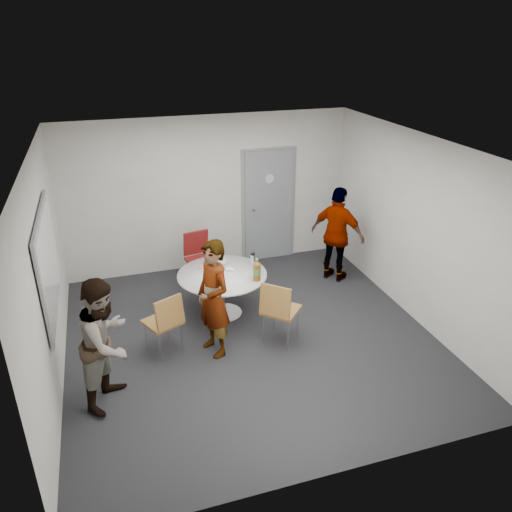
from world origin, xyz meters
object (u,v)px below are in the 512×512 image
object	(u,v)px
door	(268,206)
chair_far	(199,253)
person_left	(106,342)
whiteboard	(49,263)
table	(225,279)
chair_near_left	(166,319)
person_main	(213,299)
person_right	(337,235)
chair_near_right	(279,307)

from	to	relation	value
door	chair_far	world-z (taller)	door
door	person_left	xyz separation A→B (m)	(-3.01, -3.18, -0.23)
whiteboard	person_left	distance (m)	1.24
table	chair_near_left	world-z (taller)	table
person_main	whiteboard	bearing A→B (deg)	-119.76
chair_near_left	person_main	world-z (taller)	person_main
whiteboard	door	bearing A→B (deg)	32.66
whiteboard	person_main	size ratio (longest dim) A/B	1.17
chair_far	person_left	world-z (taller)	person_left
chair_far	person_main	size ratio (longest dim) A/B	0.58
door	person_main	world-z (taller)	door
door	table	bearing A→B (deg)	-126.13
door	chair_far	bearing A→B (deg)	-154.91
chair_near_left	chair_far	distance (m)	1.99
chair_far	person_right	world-z (taller)	person_right
whiteboard	person_right	xyz separation A→B (m)	(4.38, 1.10, -0.63)
person_main	person_left	size ratio (longest dim) A/B	1.02
door	whiteboard	world-z (taller)	door
whiteboard	table	size ratio (longest dim) A/B	1.44
chair_far	chair_near_right	bearing A→B (deg)	97.49
door	chair_far	xyz separation A→B (m)	(-1.45, -0.68, -0.45)
table	chair_far	bearing A→B (deg)	98.75
person_left	chair_far	bearing A→B (deg)	-1.18
table	chair_near_right	bearing A→B (deg)	-62.35
table	chair_far	distance (m)	1.09
chair_near_left	chair_near_right	xyz separation A→B (m)	(1.49, -0.22, 0.04)
chair_near_right	person_main	xyz separation A→B (m)	(-0.87, 0.09, 0.23)
table	chair_near_right	world-z (taller)	table
chair_near_left	person_left	size ratio (longest dim) A/B	0.56
chair_far	door	bearing A→B (deg)	-165.58
whiteboard	chair_far	bearing A→B (deg)	37.21
chair_near_right	chair_far	world-z (taller)	chair_near_right
chair_near_right	person_right	size ratio (longest dim) A/B	0.58
door	chair_near_left	size ratio (longest dim) A/B	2.38
chair_near_right	door	bearing A→B (deg)	117.01
chair_far	person_right	size ratio (longest dim) A/B	0.57
person_main	chair_near_right	bearing A→B (deg)	65.00
person_left	chair_near_right	bearing A→B (deg)	-47.50
table	chair_far	world-z (taller)	table
whiteboard	chair_near_right	world-z (taller)	whiteboard
table	door	bearing A→B (deg)	53.87
person_left	person_right	size ratio (longest dim) A/B	0.96
door	chair_near_right	bearing A→B (deg)	-106.01
door	chair_near_left	bearing A→B (deg)	-132.23
chair_near_right	person_main	bearing A→B (deg)	-142.59
chair_near_left	table	bearing A→B (deg)	12.01
person_left	person_right	xyz separation A→B (m)	(3.83, 2.00, 0.03)
chair_near_right	chair_far	xyz separation A→B (m)	(-0.67, 2.04, -0.01)
person_right	person_left	bearing A→B (deg)	79.75
table	whiteboard	bearing A→B (deg)	-167.03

